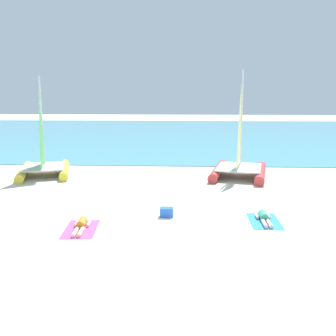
% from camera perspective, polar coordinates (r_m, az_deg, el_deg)
% --- Properties ---
extents(ground_plane, '(120.00, 120.00, 0.00)m').
position_cam_1_polar(ground_plane, '(22.92, 0.57, -0.71)').
color(ground_plane, beige).
extents(ocean_water, '(120.00, 40.00, 0.05)m').
position_cam_1_polar(ocean_water, '(44.63, 1.69, 5.11)').
color(ocean_water, '#4C9EB7').
rests_on(ocean_water, ground).
extents(sailboat_red, '(3.79, 5.06, 5.95)m').
position_cam_1_polar(sailboat_red, '(22.05, 10.48, 0.97)').
color(sailboat_red, '#CC3838').
rests_on(sailboat_red, ground).
extents(sailboat_yellow, '(3.83, 4.88, 5.59)m').
position_cam_1_polar(sailboat_yellow, '(23.20, -17.91, 0.98)').
color(sailboat_yellow, yellow).
rests_on(sailboat_yellow, ground).
extents(towel_left, '(1.25, 1.98, 0.01)m').
position_cam_1_polar(towel_left, '(13.98, -12.76, -8.80)').
color(towel_left, '#D84C99').
rests_on(towel_left, ground).
extents(sunbather_left, '(0.57, 1.57, 0.30)m').
position_cam_1_polar(sunbather_left, '(14.00, -12.73, -8.22)').
color(sunbather_left, orange).
rests_on(sunbather_left, towel_left).
extents(towel_right, '(1.11, 1.91, 0.01)m').
position_cam_1_polar(towel_right, '(14.88, 14.04, -7.63)').
color(towel_right, '#338CD8').
rests_on(towel_right, ground).
extents(sunbather_right, '(0.54, 1.56, 0.30)m').
position_cam_1_polar(sunbather_right, '(14.90, 14.02, -7.09)').
color(sunbather_right, '#3FB28C').
rests_on(sunbather_right, towel_right).
extents(cooler_box, '(0.50, 0.36, 0.36)m').
position_cam_1_polar(cooler_box, '(14.90, -0.22, -6.56)').
color(cooler_box, blue).
rests_on(cooler_box, ground).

